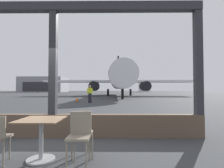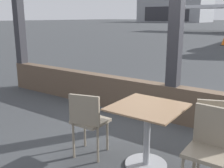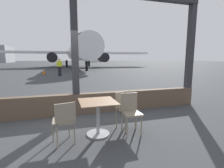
% 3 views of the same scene
% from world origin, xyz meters
% --- Properties ---
extents(ground_plane, '(220.00, 220.00, 0.00)m').
position_xyz_m(ground_plane, '(0.00, 40.00, 0.00)').
color(ground_plane, '#383A3D').
extents(window_frame, '(8.43, 0.24, 3.83)m').
position_xyz_m(window_frame, '(0.00, 0.00, 1.35)').
color(window_frame, brown).
rests_on(window_frame, ground).
extents(dining_table, '(0.80, 0.80, 0.78)m').
position_xyz_m(dining_table, '(0.35, -1.58, 0.46)').
color(dining_table, '#8C6B4C').
rests_on(dining_table, ground).
extents(cafe_chair_window_left, '(0.47, 0.47, 0.87)m').
position_xyz_m(cafe_chair_window_left, '(-0.38, -1.82, 0.53)').
color(cafe_chair_window_left, gray).
rests_on(cafe_chair_window_left, ground).
extents(cafe_chair_window_right, '(0.50, 0.50, 0.89)m').
position_xyz_m(cafe_chair_window_right, '(1.06, -1.35, 0.54)').
color(cafe_chair_window_right, gray).
rests_on(cafe_chair_window_right, ground).
extents(cafe_chair_aisle_left, '(0.41, 0.41, 0.92)m').
position_xyz_m(cafe_chair_aisle_left, '(1.10, -1.66, 0.55)').
color(cafe_chair_aisle_left, gray).
rests_on(cafe_chair_aisle_left, ground).
extents(airplane, '(30.24, 29.40, 10.15)m').
position_xyz_m(airplane, '(2.91, 29.55, 3.26)').
color(airplane, silver).
rests_on(airplane, ground).
extents(ground_crew_worker, '(0.51, 0.32, 1.74)m').
position_xyz_m(ground_crew_worker, '(-0.65, 12.29, 0.90)').
color(ground_crew_worker, black).
rests_on(ground_crew_worker, ground).
extents(traffic_cone, '(0.36, 0.36, 0.60)m').
position_xyz_m(traffic_cone, '(-2.31, 14.01, 0.28)').
color(traffic_cone, orange).
rests_on(traffic_cone, ground).
extents(fuel_storage_tank, '(6.41, 6.41, 5.56)m').
position_xyz_m(fuel_storage_tank, '(17.70, 84.23, 2.78)').
color(fuel_storage_tank, white).
rests_on(fuel_storage_tank, ground).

